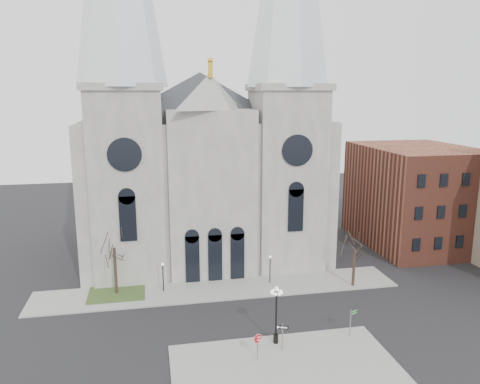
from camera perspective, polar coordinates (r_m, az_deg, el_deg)
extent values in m
plane|color=black|center=(43.25, -0.37, -17.63)|extent=(160.00, 160.00, 0.00)
cube|color=gray|center=(39.68, 5.62, -20.56)|extent=(18.00, 10.00, 0.14)
cube|color=gray|center=(52.92, -2.64, -11.74)|extent=(40.00, 6.00, 0.14)
cube|color=#2A431D|center=(53.52, -14.79, -11.85)|extent=(6.00, 5.00, 0.18)
cube|color=gray|center=(64.51, -4.68, 0.93)|extent=(30.00, 24.00, 18.00)
pyramid|color=#2D3035|center=(63.35, -4.92, 14.36)|extent=(33.00, 26.40, 6.00)
cube|color=gray|center=(55.46, -13.51, 0.90)|extent=(8.00, 8.00, 22.00)
cylinder|color=black|center=(50.84, -13.90, 4.46)|extent=(3.60, 0.30, 3.60)
cube|color=gray|center=(57.80, 5.65, 1.62)|extent=(8.00, 8.00, 22.00)
cylinder|color=black|center=(53.37, 6.99, 5.07)|extent=(3.60, 0.30, 3.60)
cube|color=gray|center=(54.63, -3.51, -0.29)|extent=(10.00, 5.00, 19.50)
pyramid|color=gray|center=(53.37, -3.67, 12.13)|extent=(11.00, 5.00, 4.00)
cube|color=brown|center=(71.03, 20.56, -0.42)|extent=(14.00, 18.00, 14.00)
cylinder|color=black|center=(52.56, -14.94, -9.31)|extent=(0.32, 0.32, 5.25)
cylinder|color=black|center=(54.44, 13.69, -9.08)|extent=(0.32, 0.32, 4.20)
cylinder|color=black|center=(52.31, -9.36, -10.32)|extent=(0.12, 0.12, 3.00)
sphere|color=white|center=(51.73, -9.42, -8.68)|extent=(0.32, 0.32, 0.32)
cylinder|color=black|center=(53.89, 3.68, -9.50)|extent=(0.12, 0.12, 3.00)
sphere|color=white|center=(53.32, 3.70, -7.90)|extent=(0.32, 0.32, 0.32)
cylinder|color=slate|center=(39.84, 2.16, -18.37)|extent=(0.09, 0.09, 2.22)
cylinder|color=red|center=(39.46, 2.17, -17.41)|extent=(0.77, 0.05, 0.77)
cylinder|color=white|center=(39.46, 2.17, -17.41)|extent=(0.83, 0.03, 0.83)
cube|color=white|center=(39.40, 2.17, -17.25)|extent=(0.42, 0.02, 0.10)
cube|color=white|center=(39.52, 2.16, -17.56)|extent=(0.48, 0.02, 0.10)
cylinder|color=black|center=(41.64, 4.42, -15.10)|extent=(0.16, 0.16, 4.60)
cylinder|color=black|center=(42.54, 4.38, -17.37)|extent=(0.44, 0.44, 0.80)
sphere|color=white|center=(40.46, 4.49, -11.63)|extent=(0.32, 0.32, 0.32)
cylinder|color=slate|center=(41.29, 5.19, -17.16)|extent=(0.10, 0.10, 2.32)
cube|color=black|center=(40.86, 5.21, -16.08)|extent=(0.97, 0.37, 0.33)
cylinder|color=slate|center=(44.20, 13.31, -15.26)|extent=(0.10, 0.10, 2.47)
cube|color=#0B4F0F|center=(43.98, 13.75, -13.88)|extent=(0.66, 0.28, 0.17)
cube|color=#0B4F0F|center=(44.08, 13.74, -14.14)|extent=(0.66, 0.28, 0.17)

